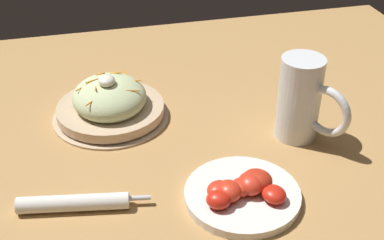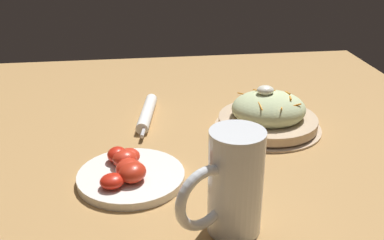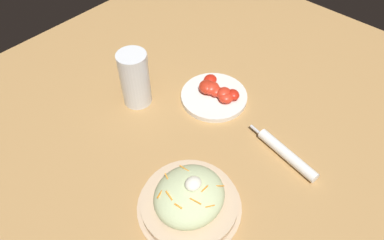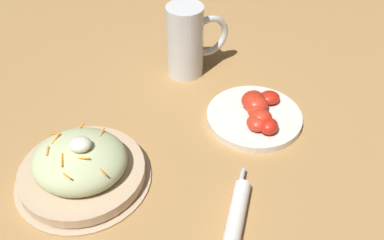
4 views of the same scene
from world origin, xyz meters
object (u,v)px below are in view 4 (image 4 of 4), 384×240
object	(u,v)px
napkin_roll	(231,226)
tomato_plate	(256,114)
salad_plate	(81,167)
beer_mug	(187,45)

from	to	relation	value
napkin_roll	tomato_plate	distance (m)	0.27
tomato_plate	salad_plate	bearing A→B (deg)	-149.56
napkin_roll	beer_mug	bearing A→B (deg)	103.54
salad_plate	beer_mug	bearing A→B (deg)	65.73
napkin_roll	tomato_plate	world-z (taller)	tomato_plate
beer_mug	tomato_plate	distance (m)	0.23
salad_plate	tomato_plate	size ratio (longest dim) A/B	1.23
napkin_roll	salad_plate	bearing A→B (deg)	161.11
salad_plate	beer_mug	xyz separation A→B (m)	(0.16, 0.34, 0.04)
beer_mug	tomato_plate	bearing A→B (deg)	-46.98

